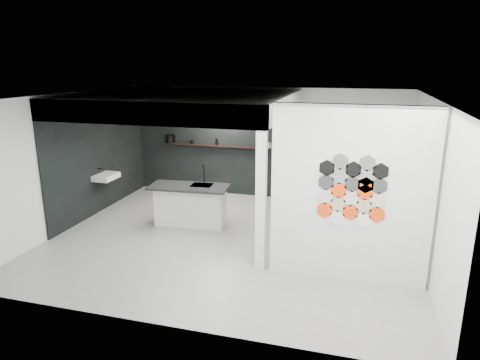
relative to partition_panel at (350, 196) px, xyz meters
name	(u,v)px	position (x,y,z in m)	size (l,w,h in m)	color
floor	(231,240)	(-2.23, 1.00, -1.40)	(7.00, 6.00, 0.01)	gray
partition_panel	(350,196)	(0.00, 0.00, 0.00)	(2.45, 0.15, 2.80)	silver
bay_clad_back	(216,149)	(-3.52, 3.97, -0.22)	(4.40, 0.04, 2.35)	black
bay_clad_left	(101,160)	(-5.70, 2.00, -0.22)	(0.04, 4.00, 2.35)	black
bulkhead	(185,103)	(-3.52, 2.00, 1.15)	(4.40, 4.00, 0.40)	silver
corner_column	(261,202)	(-1.41, 0.00, -0.22)	(0.16, 0.16, 2.35)	silver
fascia_beam	(142,113)	(-3.52, 0.08, 1.15)	(4.40, 0.16, 0.40)	silver
wall_basin	(106,177)	(-5.46, 1.80, -0.55)	(0.40, 0.60, 0.12)	silver
display_shelf	(218,146)	(-3.43, 3.87, -0.10)	(3.00, 0.15, 0.04)	black
kitchen_island	(191,204)	(-3.30, 1.57, -0.95)	(1.72, 0.86, 1.34)	silver
stockpot	(170,139)	(-4.78, 3.87, 0.02)	(0.25, 0.25, 0.20)	black
kettle	(262,144)	(-2.27, 3.87, 0.00)	(0.18, 0.18, 0.15)	black
glass_bowl	(269,146)	(-2.08, 3.87, -0.03)	(0.14, 0.14, 0.10)	gray
glass_vase	(269,145)	(-2.08, 3.87, -0.02)	(0.09, 0.09, 0.13)	gray
bottle_dark	(217,142)	(-3.47, 3.87, 0.00)	(0.06, 0.06, 0.16)	black
utensil_cup	(192,142)	(-4.16, 3.87, -0.03)	(0.08, 0.08, 0.10)	black
hex_tile_cluster	(352,191)	(0.03, -0.09, 0.10)	(1.04, 0.02, 1.16)	#F2400C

